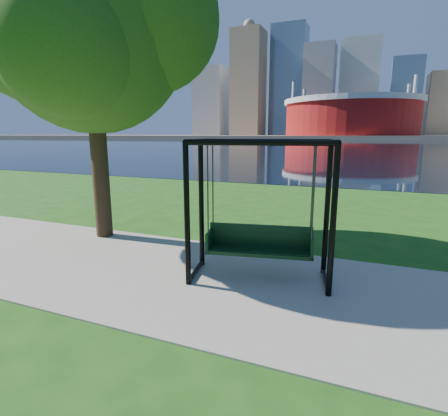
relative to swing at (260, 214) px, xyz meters
The scene contains 8 objects.
ground 1.37m from the swing, 169.97° to the left, with size 900.00×900.00×0.00m, color #1E5114.
path 1.41m from the swing, 146.38° to the right, with size 120.00×4.00×0.03m, color #9E937F.
river 102.11m from the swing, 90.33° to the left, with size 900.00×180.00×0.02m, color black.
far_bank 306.11m from the swing, 90.11° to the left, with size 900.00×228.00×2.00m, color #937F60.
stadium 235.70m from the swing, 92.58° to the left, with size 83.00×83.00×32.00m.
skyline 321.41m from the swing, 90.87° to the left, with size 392.00×66.00×96.50m.
swing is the anchor object (origin of this frame).
park_tree 6.04m from the swing, 165.56° to the left, with size 5.80×5.24×7.20m.
Camera 1 is at (2.29, -5.93, 2.61)m, focal length 28.00 mm.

